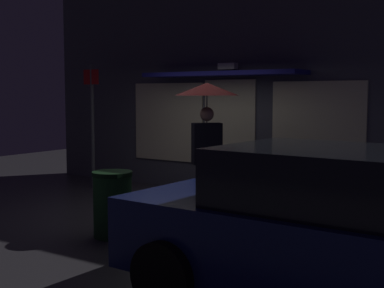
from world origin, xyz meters
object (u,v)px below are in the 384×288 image
at_px(parked_car, 364,235).
at_px(sidewalk_bollard, 278,194).
at_px(person_with_umbrella, 207,113).
at_px(trash_bin, 113,204).
at_px(street_sign_post, 92,119).

relative_size(parked_car, sidewalk_bollard, 7.52).
xyz_separation_m(person_with_umbrella, trash_bin, (-0.31, -1.89, -1.18)).
bearing_deg(sidewalk_bollard, street_sign_post, -180.00).
bearing_deg(sidewalk_bollard, person_with_umbrella, -141.64).
distance_m(parked_car, street_sign_post, 7.37).
height_order(street_sign_post, trash_bin, street_sign_post).
relative_size(street_sign_post, sidewalk_bollard, 4.29).
xyz_separation_m(parked_car, trash_bin, (-3.58, 0.85, -0.30)).
height_order(street_sign_post, sidewalk_bollard, street_sign_post).
distance_m(person_with_umbrella, trash_bin, 2.24).
relative_size(street_sign_post, trash_bin, 2.83).
distance_m(street_sign_post, sidewalk_bollard, 4.28).
relative_size(person_with_umbrella, parked_car, 0.48).
bearing_deg(parked_car, person_with_umbrella, 142.48).
bearing_deg(person_with_umbrella, parked_car, -85.82).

